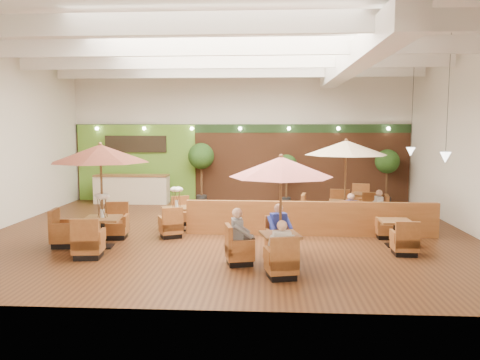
# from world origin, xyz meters

# --- Properties ---
(room) EXTENTS (14.04, 14.00, 5.52)m
(room) POSITION_xyz_m (0.25, 1.22, 3.63)
(room) COLOR #381E0F
(room) RESTS_ON ground
(service_counter) EXTENTS (3.00, 0.75, 1.18)m
(service_counter) POSITION_xyz_m (-4.40, 5.10, 0.58)
(service_counter) COLOR beige
(service_counter) RESTS_ON ground
(booth_divider) EXTENTS (7.14, 0.29, 0.99)m
(booth_divider) POSITION_xyz_m (2.36, -0.32, 0.49)
(booth_divider) COLOR brown
(booth_divider) RESTS_ON ground
(table_0) EXTENTS (2.61, 2.70, 2.71)m
(table_0) POSITION_xyz_m (-3.16, -1.97, 1.93)
(table_0) COLOR brown
(table_0) RESTS_ON ground
(table_1) EXTENTS (2.43, 2.55, 2.50)m
(table_1) POSITION_xyz_m (1.37, -3.28, 1.81)
(table_1) COLOR brown
(table_1) RESTS_ON ground
(table_2) EXTENTS (2.77, 2.77, 2.75)m
(table_2) POSITION_xyz_m (3.55, 1.03, 1.86)
(table_2) COLOR brown
(table_2) RESTS_ON ground
(table_3) EXTENTS (1.06, 2.55, 1.48)m
(table_3) POSITION_xyz_m (-1.58, 0.11, 0.49)
(table_3) COLOR brown
(table_3) RESTS_ON ground
(table_4) EXTENTS (0.79, 2.32, 0.87)m
(table_4) POSITION_xyz_m (4.46, -1.40, 0.33)
(table_4) COLOR brown
(table_4) RESTS_ON ground
(table_5) EXTENTS (1.04, 2.71, 0.98)m
(table_5) POSITION_xyz_m (4.62, 3.00, 0.37)
(table_5) COLOR brown
(table_5) RESTS_ON ground
(topiary_0) EXTENTS (1.06, 1.06, 2.47)m
(topiary_0) POSITION_xyz_m (-1.57, 5.30, 1.84)
(topiary_0) COLOR black
(topiary_0) RESTS_ON ground
(topiary_1) EXTENTS (0.87, 0.87, 2.01)m
(topiary_1) POSITION_xyz_m (1.91, 5.30, 1.50)
(topiary_1) COLOR black
(topiary_1) RESTS_ON ground
(topiary_2) EXTENTS (0.96, 0.96, 2.23)m
(topiary_2) POSITION_xyz_m (5.90, 5.30, 1.66)
(topiary_2) COLOR black
(topiary_2) RESTS_ON ground
(diner_0) EXTENTS (0.39, 0.32, 0.75)m
(diner_0) POSITION_xyz_m (1.42, -4.20, 0.74)
(diner_0) COLOR silver
(diner_0) RESTS_ON ground
(diner_1) EXTENTS (0.43, 0.40, 0.78)m
(diner_1) POSITION_xyz_m (1.42, -2.37, 0.75)
(diner_1) COLOR #2839AE
(diner_1) RESTS_ON ground
(diner_2) EXTENTS (0.37, 0.44, 0.83)m
(diner_2) POSITION_xyz_m (0.51, -3.28, 0.77)
(diner_2) COLOR slate
(diner_2) RESTS_ON ground
(diner_3) EXTENTS (0.36, 0.28, 0.73)m
(diner_3) POSITION_xyz_m (3.55, 0.02, 0.73)
(diner_3) COLOR #2839AE
(diner_3) RESTS_ON ground
(diner_4) EXTENTS (0.27, 0.34, 0.71)m
(diner_4) POSITION_xyz_m (4.55, 1.03, 0.72)
(diner_4) COLOR silver
(diner_4) RESTS_ON ground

